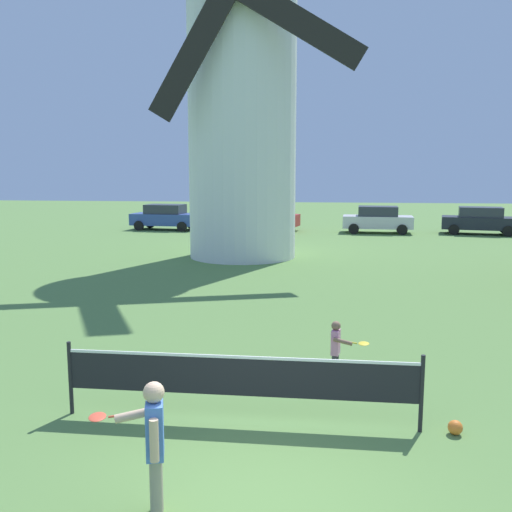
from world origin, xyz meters
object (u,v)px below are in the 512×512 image
(tennis_net, at_px, (239,377))
(stray_ball, at_px, (455,427))
(parked_car_blue, at_px, (165,217))
(player_far, at_px, (337,347))
(parked_car_silver, at_px, (378,219))
(windmill, at_px, (242,88))
(player_near, at_px, (153,441))
(parked_car_red, at_px, (265,217))
(parked_car_black, at_px, (480,220))

(tennis_net, xyz_separation_m, stray_ball, (2.98, -0.03, -0.58))
(parked_car_blue, bearing_deg, player_far, -67.77)
(parked_car_blue, relative_size, parked_car_silver, 1.04)
(parked_car_silver, bearing_deg, windmill, -123.18)
(player_near, height_order, parked_car_red, parked_car_red)
(parked_car_silver, height_order, parked_car_black, same)
(windmill, distance_m, player_far, 15.63)
(parked_car_black, bearing_deg, parked_car_red, 177.51)
(player_far, xyz_separation_m, stray_ball, (1.56, -1.79, -0.50))
(windmill, xyz_separation_m, player_near, (1.61, -17.85, -6.10))
(windmill, xyz_separation_m, parked_car_red, (-0.14, 10.53, -6.12))
(windmill, bearing_deg, player_far, -75.43)
(tennis_net, bearing_deg, parked_car_black, 68.39)
(parked_car_blue, xyz_separation_m, parked_car_black, (18.60, -0.35, 0.00))
(player_far, xyz_separation_m, parked_car_black, (8.72, 23.82, 0.21))
(windmill, height_order, player_far, windmill)
(windmill, height_order, parked_car_silver, windmill)
(windmill, height_order, player_near, windmill)
(parked_car_silver, bearing_deg, stray_ball, -93.11)
(player_far, bearing_deg, player_near, -116.31)
(tennis_net, distance_m, player_far, 2.26)
(player_far, xyz_separation_m, parked_car_silver, (2.95, 23.85, 0.21))
(parked_car_blue, height_order, parked_car_silver, same)
(windmill, relative_size, parked_car_silver, 3.66)
(parked_car_silver, relative_size, parked_car_black, 0.93)
(parked_car_blue, bearing_deg, parked_car_silver, -1.47)
(windmill, relative_size, player_far, 14.19)
(tennis_net, bearing_deg, player_near, -104.05)
(player_far, height_order, stray_ball, player_far)
(player_near, bearing_deg, tennis_net, 75.95)
(player_near, relative_size, parked_car_silver, 0.36)
(tennis_net, relative_size, parked_car_black, 1.16)
(parked_car_black, bearing_deg, player_far, -110.09)
(parked_car_red, distance_m, parked_car_silver, 6.71)
(player_far, height_order, parked_car_red, parked_car_red)
(stray_ball, bearing_deg, windmill, 108.27)
(tennis_net, distance_m, parked_car_blue, 27.28)
(tennis_net, relative_size, parked_car_silver, 1.25)
(windmill, distance_m, stray_ball, 17.81)
(windmill, xyz_separation_m, parked_car_black, (12.31, 9.99, -6.12))
(player_far, relative_size, parked_car_silver, 0.26)
(tennis_net, xyz_separation_m, parked_car_black, (10.14, 25.59, 0.12))
(parked_car_red, relative_size, parked_car_silver, 1.06)
(tennis_net, bearing_deg, stray_ball, -0.56)
(parked_car_red, bearing_deg, stray_ball, -78.54)
(tennis_net, bearing_deg, parked_car_blue, 108.07)
(player_far, height_order, parked_car_black, parked_car_black)
(parked_car_red, bearing_deg, tennis_net, -84.93)
(tennis_net, height_order, parked_car_blue, parked_car_blue)
(stray_ball, xyz_separation_m, parked_car_silver, (1.39, 25.64, 0.71))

